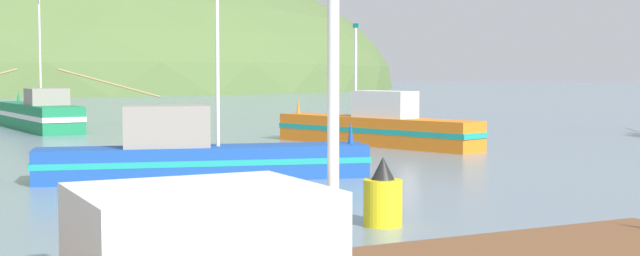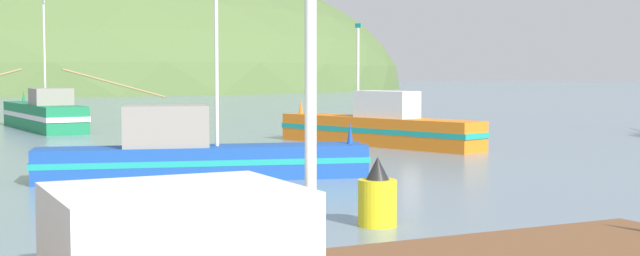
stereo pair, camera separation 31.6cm
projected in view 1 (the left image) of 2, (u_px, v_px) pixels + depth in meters
fishing_boat_orange at (376, 127)px, 39.33m from camera, size 10.15×7.60×5.61m
fishing_boat_blue at (198, 156)px, 26.97m from camera, size 10.22×5.70×6.60m
fishing_boat_green at (39, 115)px, 50.02m from camera, size 11.13×10.14×7.48m
channel_buoy at (383, 198)px, 18.85m from camera, size 0.85×0.85×1.52m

